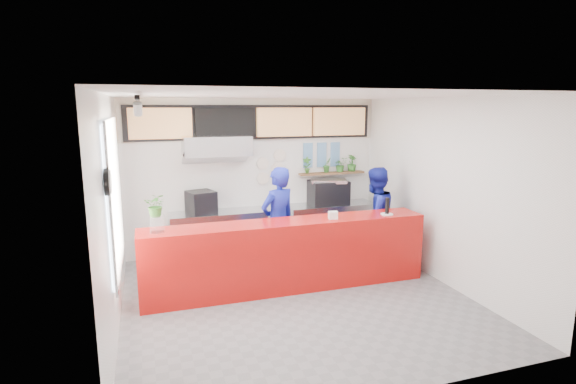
{
  "coord_description": "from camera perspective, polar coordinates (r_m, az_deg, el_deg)",
  "views": [
    {
      "loc": [
        -2.07,
        -6.01,
        2.85
      ],
      "look_at": [
        0.1,
        0.7,
        1.5
      ],
      "focal_mm": 28.0,
      "sensor_mm": 36.0,
      "label": 1
    }
  ],
  "objects": [
    {
      "name": "photo_frame_b",
      "position": [
        9.21,
        4.3,
        5.5
      ],
      "size": [
        0.2,
        0.02,
        0.25
      ],
      "primitive_type": "cube",
      "color": "#598CBF",
      "rests_on": "wall_back"
    },
    {
      "name": "wall_right",
      "position": [
        7.67,
        19.01,
        0.1
      ],
      "size": [
        0.0,
        5.0,
        5.0
      ],
      "primitive_type": "plane",
      "rotation": [
        1.57,
        0.0,
        -1.57
      ],
      "color": "white",
      "rests_on": "ground"
    },
    {
      "name": "soffit",
      "position": [
        8.73,
        -4.24,
        8.83
      ],
      "size": [
        4.8,
        0.04,
        0.65
      ],
      "primitive_type": "cube",
      "color": "black",
      "rests_on": "wall_back"
    },
    {
      "name": "espresso_tray",
      "position": [
        9.05,
        5.17,
        1.45
      ],
      "size": [
        0.81,
        0.67,
        0.06
      ],
      "primitive_type": "cube",
      "rotation": [
        0.0,
        0.0,
        -0.3
      ],
      "color": "#B8BBC0",
      "rests_on": "espresso_machine"
    },
    {
      "name": "service_counter",
      "position": [
        7.12,
        -0.02,
        -8.01
      ],
      "size": [
        4.5,
        0.6,
        1.1
      ],
      "primitive_type": "cube",
      "color": "#B1100C",
      "rests_on": "ground"
    },
    {
      "name": "menu_board_far_left",
      "position": [
        8.4,
        -15.9,
        8.37
      ],
      "size": [
        1.1,
        0.1,
        0.55
      ],
      "primitive_type": "cube",
      "color": "tan",
      "rests_on": "wall_back"
    },
    {
      "name": "pepper_mill",
      "position": [
        7.52,
        12.49,
        -1.72
      ],
      "size": [
        0.08,
        0.08,
        0.27
      ],
      "primitive_type": "cylinder",
      "rotation": [
        0.0,
        0.0,
        -0.25
      ],
      "color": "black",
      "rests_on": "white_plate"
    },
    {
      "name": "prep_bench",
      "position": [
        8.65,
        -8.81,
        -5.41
      ],
      "size": [
        1.8,
        0.6,
        0.9
      ],
      "primitive_type": "cube",
      "color": "#B2B5BA",
      "rests_on": "ground"
    },
    {
      "name": "photo_frame_a",
      "position": [
        9.11,
        2.55,
        5.46
      ],
      "size": [
        0.2,
        0.02,
        0.25
      ],
      "primitive_type": "cube",
      "color": "#598CBF",
      "rests_on": "wall_back"
    },
    {
      "name": "window_frame",
      "position": [
        6.43,
        -21.0,
        -0.2
      ],
      "size": [
        0.03,
        2.3,
        2.0
      ],
      "primitive_type": "cube",
      "color": "#B2B5BA",
      "rests_on": "wall_left"
    },
    {
      "name": "extraction_hood",
      "position": [
        8.29,
        -9.09,
        5.85
      ],
      "size": [
        1.2,
        0.7,
        0.35
      ],
      "primitive_type": "cube",
      "color": "#B2B5BA",
      "rests_on": "ceiling"
    },
    {
      "name": "window_pane",
      "position": [
        6.43,
        -21.17,
        -0.21
      ],
      "size": [
        0.04,
        2.2,
        1.9
      ],
      "primitive_type": "cube",
      "color": "silver",
      "rests_on": "wall_left"
    },
    {
      "name": "wall_clock_rim",
      "position": [
        5.19,
        -21.99,
        1.19
      ],
      "size": [
        0.05,
        0.3,
        0.3
      ],
      "primitive_type": "cylinder",
      "rotation": [
        0.0,
        1.57,
        0.0
      ],
      "color": "black",
      "rests_on": "wall_left"
    },
    {
      "name": "panini_oven",
      "position": [
        8.45,
        -10.98,
        -1.28
      ],
      "size": [
        0.57,
        0.57,
        0.41
      ],
      "primitive_type": "cube",
      "rotation": [
        0.0,
        0.0,
        0.3
      ],
      "color": "black",
      "rests_on": "prep_bench"
    },
    {
      "name": "white_plate",
      "position": [
        7.55,
        12.44,
        -2.76
      ],
      "size": [
        0.24,
        0.24,
        0.02
      ],
      "primitive_type": "cylinder",
      "rotation": [
        0.0,
        0.0,
        0.17
      ],
      "color": "white",
      "rests_on": "service_counter"
    },
    {
      "name": "herb_d",
      "position": [
        9.44,
        8.1,
        3.66
      ],
      "size": [
        0.23,
        0.22,
        0.34
      ],
      "primitive_type": "imported",
      "rotation": [
        0.0,
        0.0,
        0.3
      ],
      "color": "#2E6924",
      "rests_on": "herb_shelf"
    },
    {
      "name": "right_bench",
      "position": [
        9.27,
        5.4,
        -4.23
      ],
      "size": [
        1.8,
        0.6,
        0.9
      ],
      "primitive_type": "cube",
      "color": "#B2B5BA",
      "rests_on": "ground"
    },
    {
      "name": "track_rail",
      "position": [
        6.01,
        -18.55,
        11.15
      ],
      "size": [
        0.05,
        2.4,
        0.04
      ],
      "primitive_type": "cube",
      "color": "black",
      "rests_on": "ceiling"
    },
    {
      "name": "herb_shelf",
      "position": [
        9.28,
        5.59,
        2.41
      ],
      "size": [
        1.4,
        0.18,
        0.04
      ],
      "primitive_type": "cube",
      "color": "brown",
      "rests_on": "wall_back"
    },
    {
      "name": "photo_frame_e",
      "position": [
        9.24,
        4.28,
        3.96
      ],
      "size": [
        0.2,
        0.02,
        0.25
      ],
      "primitive_type": "cube",
      "color": "#598CBF",
      "rests_on": "wall_back"
    },
    {
      "name": "menu_board_far_right",
      "position": [
        9.22,
        6.51,
        8.89
      ],
      "size": [
        1.1,
        0.1,
        0.55
      ],
      "primitive_type": "cube",
      "color": "tan",
      "rests_on": "wall_back"
    },
    {
      "name": "wall_back",
      "position": [
        8.86,
        -4.21,
        2.04
      ],
      "size": [
        5.0,
        0.0,
        5.0
      ],
      "primitive_type": "plane",
      "rotation": [
        1.57,
        0.0,
        0.0
      ],
      "color": "white",
      "rests_on": "ground"
    },
    {
      "name": "menu_board_mid_right",
      "position": [
        8.8,
        -0.46,
        8.87
      ],
      "size": [
        1.1,
        0.1,
        0.55
      ],
      "primitive_type": "cube",
      "color": "tan",
      "rests_on": "wall_back"
    },
    {
      "name": "napkin_holder",
      "position": [
        7.12,
        5.74,
        -2.94
      ],
      "size": [
        0.15,
        0.11,
        0.12
      ],
      "primitive_type": "cube",
      "rotation": [
        0.0,
        0.0,
        -0.15
      ],
      "color": "white",
      "rests_on": "service_counter"
    },
    {
      "name": "menu_board_mid_left",
      "position": [
        8.53,
        -8.01,
        8.71
      ],
      "size": [
        1.1,
        0.1,
        0.55
      ],
      "primitive_type": "cube",
      "color": "black",
      "rests_on": "wall_back"
    },
    {
      "name": "cream_band",
      "position": [
        8.76,
        -4.29,
        9.16
      ],
      "size": [
        5.0,
        0.02,
        0.8
      ],
      "primitive_type": "cube",
      "color": "beige",
      "rests_on": "wall_back"
    },
    {
      "name": "wall_clock_face",
      "position": [
        5.19,
        -21.66,
        1.21
      ],
      "size": [
        0.02,
        0.26,
        0.26
      ],
      "primitive_type": "cylinder",
      "rotation": [
        0.0,
        1.57,
        0.0
      ],
      "color": "white",
      "rests_on": "wall_left"
    },
    {
      "name": "herb_a",
      "position": [
        9.05,
        2.41,
        3.43
      ],
      "size": [
        0.21,
        0.18,
        0.33
      ],
      "primitive_type": "imported",
      "rotation": [
        0.0,
        0.0,
        -0.43
      ],
      "color": "#2E6924",
      "rests_on": "herb_shelf"
    },
    {
      "name": "photo_frame_d",
      "position": [
        9.13,
        2.54,
        3.9
      ],
      "size": [
        0.2,
        0.02,
        0.25
      ],
      "primitive_type": "cube",
      "color": "#598CBF",
      "rests_on": "wall_back"
    },
    {
      "name": "photo_frame_f",
      "position": [
        9.36,
        5.99,
        4.01
      ],
      "size": [
        0.2,
        0.02,
        0.25
      ],
      "primitive_type": "cube",
      "color": "#598CBF",
      "rests_on": "wall_back"
    },
    {
      "name": "staff_center",
      "position": [
        7.56,
        -1.27,
        -3.83
      ],
      "size": [
        0.8,
        0.68,
        1.87
      ],
      "primitive_type": "imported",
      "rotation": [
        0.0,
        0.0,
        3.54
      ],
      "color": "navy",
      "rests_on": "ground"
    },
    {
      "name": "ceiling",
      "position": [
        6.36,
        1.11,
        12.19
      ],
      "size": [
        5.0,
        5.0,
        0.0
      ],
      "primitive_type": "plane",
      "rotation": [
        3.14,
        0.0,
        0.0
      ],
      "color": "silver"
    },
    {
      "name": "herb_b",
      "position": [
        9.21,
        4.99,
        3.44
      ],
      "size": [
        0.21,
        0.19,
        0.31
      ],
      "primitive_type": "imported",
      "rotation": [
        0.0,
        0.0,
        0.35
      ],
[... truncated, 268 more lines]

